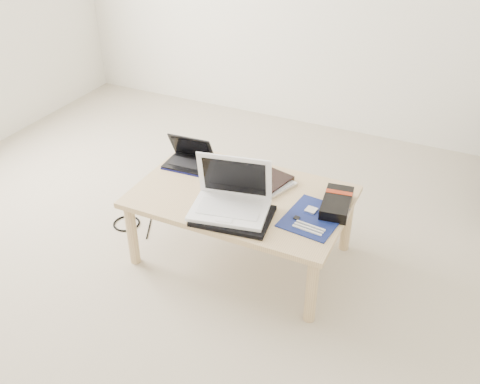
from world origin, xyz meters
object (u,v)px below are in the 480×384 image
at_px(netbook, 189,159).
at_px(white_laptop, 231,199).
at_px(coffee_table, 241,202).
at_px(gpu_box, 337,203).

bearing_deg(netbook, white_laptop, -37.13).
distance_m(coffee_table, gpu_box, 0.49).
relative_size(coffee_table, netbook, 4.13).
height_order(netbook, gpu_box, netbook).
distance_m(coffee_table, white_laptop, 0.20).
bearing_deg(gpu_box, netbook, 175.64).
relative_size(coffee_table, gpu_box, 3.88).
bearing_deg(coffee_table, netbook, 158.62).
height_order(white_laptop, gpu_box, white_laptop).
relative_size(netbook, gpu_box, 0.94).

